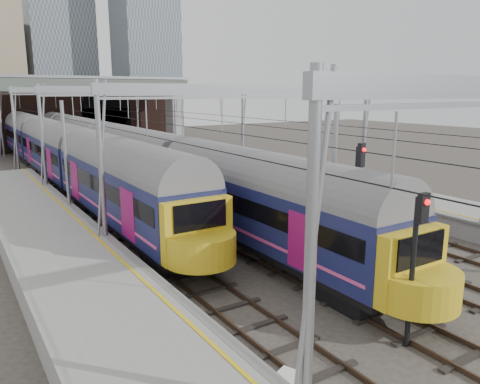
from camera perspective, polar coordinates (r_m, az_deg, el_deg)
ground at (r=20.14m, az=14.84°, el=-10.11°), size 160.00×160.00×0.00m
platform_left at (r=16.93m, az=-17.12°, el=-12.62°), size 4.32×55.00×1.12m
tracks at (r=31.69m, az=-5.34°, el=-1.50°), size 14.40×80.00×0.22m
overhead_line at (r=36.71m, az=-10.24°, el=10.56°), size 16.80×80.00×8.00m
retaining_wall at (r=66.28m, az=-19.18°, el=8.81°), size 28.00×2.75×9.00m
overbridge at (r=60.11m, az=-19.35°, el=11.32°), size 28.00×3.00×9.25m
city_skyline at (r=85.15m, az=-21.96°, el=17.84°), size 37.50×27.50×60.00m
train_main at (r=43.68m, az=-16.37°, el=5.18°), size 2.87×66.44×4.92m
train_second at (r=50.95m, az=-23.37°, el=5.71°), size 3.01×69.52×5.11m
signal_near_left at (r=14.41m, az=20.64°, el=-6.82°), size 0.34×0.46×4.75m
signal_near_centre at (r=19.89m, az=14.07°, el=-0.09°), size 0.42×0.49×5.47m
equip_cover_a at (r=26.03m, az=9.72°, el=-4.63°), size 0.75×0.54×0.09m
equip_cover_b at (r=22.79m, az=3.78°, el=-6.91°), size 1.04×0.84×0.11m
equip_cover_c at (r=24.93m, az=6.13°, el=-5.26°), size 0.92×0.67×0.10m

